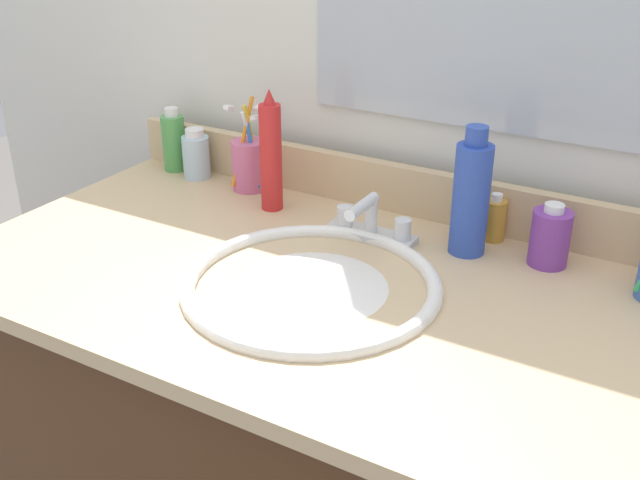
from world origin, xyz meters
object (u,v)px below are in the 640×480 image
Objects in this scene: bottle_cream_purple at (550,237)px; cup_pink at (249,163)px; bottle_spray_red at (271,155)px; bottle_gel_clear at (196,155)px; bottle_toner_green at (174,142)px; faucet at (372,225)px; bottle_oil_amber at (495,219)px; bottle_shampoo_blue at (471,197)px.

cup_pink is (-0.60, 0.03, 0.01)m from bottle_cream_purple.
cup_pink is at bearing 147.33° from bottle_spray_red.
bottle_gel_clear is 0.77× the size of bottle_toner_green.
bottle_gel_clear reaches higher than faucet.
bottle_shampoo_blue is at bearing -109.94° from bottle_oil_amber.
cup_pink reaches higher than faucet.
bottle_shampoo_blue is at bearing -5.16° from bottle_toner_green.
bottle_shampoo_blue is 0.38m from bottle_spray_red.
bottle_spray_red reaches higher than bottle_oil_amber.
bottle_oil_amber is 0.63× the size of bottle_toner_green.
bottle_shampoo_blue is (0.60, -0.05, 0.05)m from bottle_gel_clear.
bottle_shampoo_blue is (0.16, 0.04, 0.07)m from faucet.
cup_pink reaches higher than bottle_toner_green.
bottle_oil_amber is 0.49m from cup_pink.
faucet is 0.24m from bottle_spray_red.
bottle_spray_red is (-0.40, -0.08, 0.07)m from bottle_oil_amber.
cup_pink is at bearing 177.53° from bottle_cream_purple.
bottle_shampoo_blue is 1.61× the size of bottle_toner_green.
faucet is 0.74× the size of bottle_shampoo_blue.
faucet is 0.33m from cup_pink.
bottle_gel_clear is (-0.44, 0.09, 0.02)m from faucet.
bottle_shampoo_blue reaches higher than bottle_oil_amber.
bottle_spray_red reaches higher than cup_pink.
bottle_cream_purple is (0.10, -0.04, 0.01)m from bottle_oil_amber.
faucet is 0.45m from bottle_gel_clear.
faucet is at bearing -10.95° from bottle_gel_clear.
faucet is at bearing -165.98° from bottle_shampoo_blue.
cup_pink is (-0.49, -0.02, 0.02)m from bottle_oil_amber.
faucet is 1.55× the size of bottle_gel_clear.
bottle_spray_red reaches higher than bottle_gel_clear.
cup_pink is at bearing 0.80° from bottle_gel_clear.
bottle_gel_clear is 0.55× the size of cup_pink.
bottle_toner_green is at bearing -179.55° from bottle_oil_amber.
bottle_cream_purple is 0.60m from cup_pink.
bottle_gel_clear and bottle_cream_purple have the same top height.
faucet is at bearing -7.47° from bottle_spray_red.
cup_pink reaches higher than bottle_cream_purple.
bottle_oil_amber is 0.81× the size of bottle_cream_purple.
bottle_oil_amber is at bearing 1.72° from bottle_gel_clear.
bottle_toner_green is 0.80m from bottle_cream_purple.
bottle_toner_green reaches higher than bottle_oil_amber.
bottle_oil_amber is 0.41m from bottle_spray_red.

